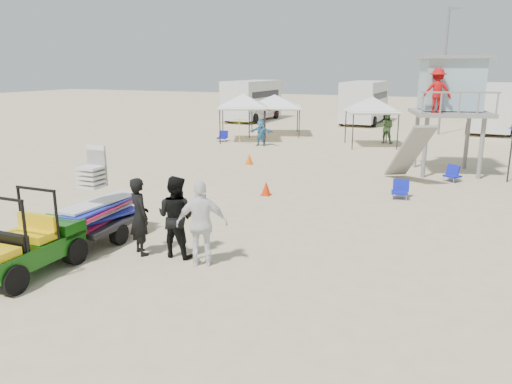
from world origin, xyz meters
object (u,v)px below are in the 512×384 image
at_px(man_left, 140,216).
at_px(utility_cart, 23,238).
at_px(surf_trailer, 98,208).
at_px(lifeguard_tower, 450,89).

bearing_deg(man_left, utility_cart, 85.86).
distance_m(utility_cart, surf_trailer, 2.33).
bearing_deg(lifeguard_tower, utility_cart, -115.86).
xyz_separation_m(surf_trailer, lifeguard_tower, (7.36, 12.86, 2.61)).
bearing_deg(surf_trailer, man_left, -11.18).
xyz_separation_m(surf_trailer, man_left, (1.52, -0.30, 0.05)).
height_order(man_left, lifeguard_tower, lifeguard_tower).
bearing_deg(surf_trailer, utility_cart, -90.05).
relative_size(surf_trailer, man_left, 1.37).
bearing_deg(lifeguard_tower, man_left, -113.94).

